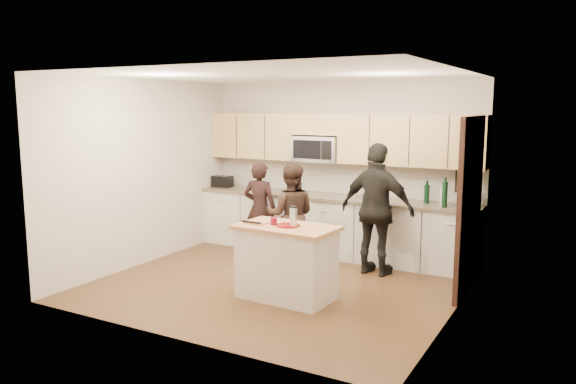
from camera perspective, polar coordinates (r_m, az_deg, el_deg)
The scene contains 21 objects.
floor at distance 7.46m, azimuth -1.05°, elevation -9.36°, with size 4.50×4.50×0.00m, color #50331B.
room_shell at distance 7.12m, azimuth -1.09°, elevation 4.00°, with size 4.52×4.02×2.71m.
back_cabinetry at distance 8.79m, azimuth 4.44°, elevation -3.41°, with size 4.50×0.66×0.94m.
upper_cabinetry at distance 8.73m, azimuth 5.14°, elevation 5.58°, with size 4.50×0.33×0.75m.
microwave at distance 8.85m, azimuth 2.99°, elevation 4.40°, with size 0.76×0.41×0.40m.
doorway at distance 7.26m, azimuth 18.08°, elevation -0.90°, with size 0.06×1.25×2.20m.
framed_picture at distance 8.35m, azimuth 17.64°, elevation 1.18°, with size 0.30×0.03×0.38m.
dish_towel at distance 9.00m, azimuth -1.55°, elevation -0.97°, with size 0.34×0.60×0.48m.
island at distance 6.83m, azimuth -0.17°, elevation -7.10°, with size 1.24×0.77×0.90m.
red_plate at distance 6.71m, azimuth 0.01°, elevation -3.40°, with size 0.29×0.29×0.02m, color maroon.
box_grater at distance 6.61m, azimuth 0.56°, elevation -2.44°, with size 0.09×0.06×0.24m.
drink_glass at distance 6.76m, azimuth -1.46°, elevation -2.98°, with size 0.08×0.08×0.09m, color maroon.
cutting_board at distance 6.86m, azimuth -3.22°, elevation -3.14°, with size 0.28×0.18×0.02m, color #B3794A.
tongs at distance 6.81m, azimuth -3.77°, elevation -3.07°, with size 0.28×0.03×0.02m, color black.
knife at distance 6.83m, azimuth -3.16°, elevation -3.08°, with size 0.19×0.02×0.01m, color silver.
toaster at distance 9.69m, azimuth -6.67°, elevation 1.07°, with size 0.34×0.21×0.19m.
bottle_cluster at distance 8.08m, azimuth 16.13°, elevation -0.18°, with size 0.70×0.33×0.41m.
orchid at distance 8.07m, azimuth 18.30°, elevation 0.44°, with size 0.30×0.24×0.55m, color #2F7635.
woman_left at distance 8.70m, azimuth -2.87°, elevation -1.73°, with size 0.54×0.35×1.48m, color black.
woman_center at distance 8.14m, azimuth 0.27°, elevation -2.36°, with size 0.73×0.57×1.50m, color black.
woman_right at distance 7.78m, azimuth 9.05°, elevation -1.77°, with size 1.07×0.45×1.83m, color black.
Camera 1 is at (3.54, -6.15, 2.32)m, focal length 35.00 mm.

